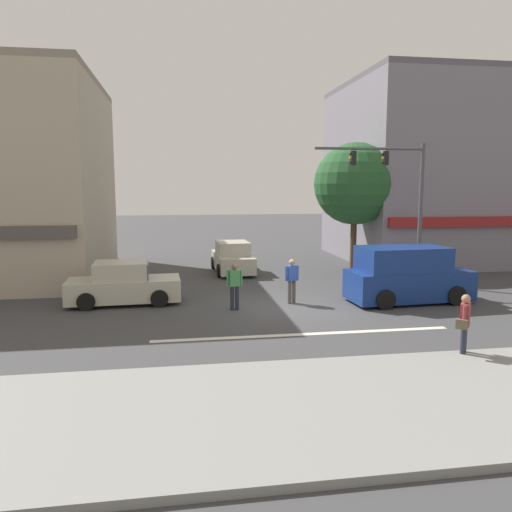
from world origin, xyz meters
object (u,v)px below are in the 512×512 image
Objects in this scene: pedestrian_foreground_with_bag at (464,323)px; pedestrian_mid_crossing at (292,278)px; van_crossing_rightbound at (407,276)px; utility_pole_near_left at (63,202)px; pedestrian_far_side at (235,284)px; traffic_light_mast at (400,190)px; street_tree at (355,184)px; sedan_crossing_center at (233,258)px; sedan_parked_curbside at (124,285)px.

pedestrian_mid_crossing is (-2.90, 6.64, -0.00)m from pedestrian_foreground_with_bag.
pedestrian_foreground_with_bag is at bearing -103.09° from van_crossing_rightbound.
utility_pole_near_left is 10.52m from pedestrian_mid_crossing.
pedestrian_far_side is (-5.13, 5.96, -0.00)m from pedestrian_foreground_with_bag.
van_crossing_rightbound is at bearing -21.28° from utility_pole_near_left.
traffic_light_mast reaches higher than pedestrian_far_side.
street_tree is 4.03m from traffic_light_mast.
traffic_light_mast is at bearing -81.27° from street_tree.
street_tree is 3.94× the size of pedestrian_foreground_with_bag.
utility_pole_near_left reaches higher than street_tree.
utility_pole_near_left reaches higher than sedan_crossing_center.
traffic_light_mast is (0.61, -3.97, -0.29)m from street_tree.
utility_pole_near_left is 16.67m from pedestrian_foreground_with_bag.
street_tree is 1.58× the size of sedan_parked_curbside.
street_tree is at bearing 8.41° from utility_pole_near_left.
pedestrian_foreground_with_bag is (-1.43, -6.17, -0.05)m from van_crossing_rightbound.
utility_pole_near_left is 4.24× the size of pedestrian_mid_crossing.
pedestrian_mid_crossing is 1.00× the size of pedestrian_far_side.
sedan_crossing_center is 2.50× the size of pedestrian_foreground_with_bag.
street_tree reaches higher than traffic_light_mast.
pedestrian_mid_crossing is at bearing 16.82° from pedestrian_far_side.
traffic_light_mast is 10.30m from pedestrian_foreground_with_bag.
sedan_crossing_center is (7.57, 2.43, -2.97)m from utility_pole_near_left.
utility_pole_near_left is at bearing 126.37° from sedan_parked_curbside.
pedestrian_foreground_with_bag and pedestrian_mid_crossing have the same top height.
traffic_light_mast is 3.71× the size of pedestrian_foreground_with_bag.
van_crossing_rightbound is 10.64m from sedan_parked_curbside.
utility_pole_near_left reaches higher than traffic_light_mast.
van_crossing_rightbound is at bearing -94.06° from street_tree.
pedestrian_far_side is at bearing -133.56° from street_tree.
traffic_light_mast is 3.71× the size of pedestrian_mid_crossing.
van_crossing_rightbound reaches higher than pedestrian_mid_crossing.
sedan_crossing_center is (-6.88, 4.35, -3.46)m from traffic_light_mast.
street_tree is 3.94× the size of pedestrian_far_side.
traffic_light_mast is at bearing 9.07° from sedan_parked_curbside.
sedan_parked_curbside is 2.50× the size of pedestrian_far_side.
pedestrian_foreground_with_bag is (11.89, -11.36, -2.73)m from utility_pole_near_left.
pedestrian_foreground_with_bag is (9.11, -7.58, 0.24)m from sedan_parked_curbside.
van_crossing_rightbound is at bearing 76.91° from pedestrian_foreground_with_bag.
sedan_crossing_center is (-5.76, 7.62, -0.29)m from van_crossing_rightbound.
utility_pole_near_left reaches higher than pedestrian_mid_crossing.
pedestrian_mid_crossing is at bearing 113.64° from pedestrian_foreground_with_bag.
pedestrian_mid_crossing is 2.33m from pedestrian_far_side.
street_tree is at bearing -3.46° from sedan_crossing_center.
pedestrian_foreground_with_bag is at bearing -39.76° from sedan_parked_curbside.
pedestrian_mid_crossing is at bearing -125.62° from street_tree.
sedan_crossing_center is (-6.27, 0.38, -3.76)m from street_tree.
street_tree is at bearing 54.38° from pedestrian_mid_crossing.
sedan_crossing_center is at bearing 107.42° from pedestrian_foreground_with_bag.
sedan_parked_curbside is 2.50× the size of pedestrian_foreground_with_bag.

